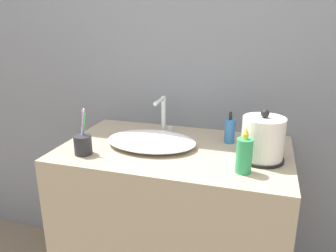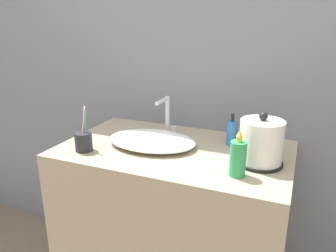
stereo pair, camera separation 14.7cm
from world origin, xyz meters
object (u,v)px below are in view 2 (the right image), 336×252
toothbrush_cup (84,141)px  shampoo_bottle (238,158)px  faucet (167,114)px  lotion_bottle (232,133)px  electric_kettle (261,144)px

toothbrush_cup → shampoo_bottle: toothbrush_cup is taller
faucet → shampoo_bottle: (0.42, -0.33, -0.04)m
toothbrush_cup → lotion_bottle: size_ratio=1.33×
lotion_bottle → shampoo_bottle: (0.09, -0.31, 0.01)m
faucet → lotion_bottle: size_ratio=1.29×
faucet → toothbrush_cup: 0.43m
lotion_bottle → shampoo_bottle: shampoo_bottle is taller
electric_kettle → toothbrush_cup: 0.76m
faucet → lotion_bottle: bearing=-3.7°
electric_kettle → lotion_bottle: electric_kettle is taller
faucet → toothbrush_cup: bearing=-126.3°
toothbrush_cup → lotion_bottle: toothbrush_cup is taller
faucet → shampoo_bottle: size_ratio=1.09×
shampoo_bottle → toothbrush_cup: bearing=-178.5°
faucet → shampoo_bottle: bearing=-37.9°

